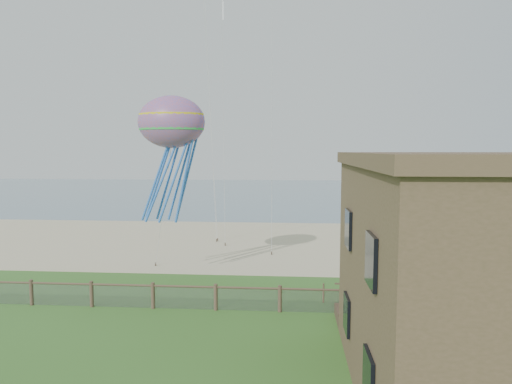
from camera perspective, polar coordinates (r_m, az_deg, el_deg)
ground at (r=16.74m, az=-8.67°, el=-21.34°), size 160.00×160.00×0.00m
sand_beach at (r=37.49m, az=-0.99°, el=-6.26°), size 72.00×20.00×0.02m
ocean at (r=80.99m, az=1.96°, el=-0.06°), size 160.00×68.00×0.02m
chainlink_fence at (r=21.98m, az=-5.05°, el=-13.14°), size 36.20×0.20×1.25m
picnic_table at (r=17.81m, az=21.46°, el=-18.63°), size 2.16×1.94×0.75m
octopus_kite at (r=26.21m, az=-10.45°, el=4.36°), size 4.42×3.89×7.57m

